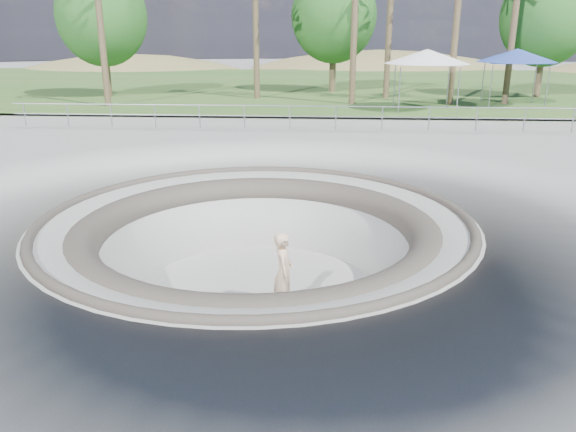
% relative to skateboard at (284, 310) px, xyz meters
% --- Properties ---
extents(ground, '(180.00, 180.00, 0.00)m').
position_rel_skateboard_xyz_m(ground, '(-0.74, 1.06, 1.84)').
color(ground, '#A5A6A0').
rests_on(ground, ground).
extents(skate_bowl, '(14.00, 14.00, 4.10)m').
position_rel_skateboard_xyz_m(skate_bowl, '(-0.74, 1.06, 0.01)').
color(skate_bowl, '#A5A6A0').
rests_on(skate_bowl, ground).
extents(grass_strip, '(180.00, 36.00, 0.12)m').
position_rel_skateboard_xyz_m(grass_strip, '(-0.74, 35.06, 2.06)').
color(grass_strip, '#325D25').
rests_on(grass_strip, ground).
extents(distant_hills, '(103.20, 45.00, 28.60)m').
position_rel_skateboard_xyz_m(distant_hills, '(3.04, 58.23, -5.18)').
color(distant_hills, olive).
rests_on(distant_hills, ground).
extents(safety_railing, '(25.00, 0.06, 1.03)m').
position_rel_skateboard_xyz_m(safety_railing, '(-0.74, 13.06, 2.53)').
color(safety_railing, gray).
rests_on(safety_railing, ground).
extents(skateboard, '(0.78, 0.30, 0.08)m').
position_rel_skateboard_xyz_m(skateboard, '(0.00, 0.00, 0.00)').
color(skateboard, brown).
rests_on(skateboard, ground).
extents(skater, '(0.49, 0.70, 1.84)m').
position_rel_skateboard_xyz_m(skater, '(0.00, 0.00, 0.94)').
color(skater, beige).
rests_on(skater, skateboard).
extents(canopy_white, '(6.16, 6.16, 3.11)m').
position_rel_skateboard_xyz_m(canopy_white, '(5.98, 19.06, 4.84)').
color(canopy_white, gray).
rests_on(canopy_white, ground).
extents(canopy_blue, '(6.07, 6.07, 3.08)m').
position_rel_skateboard_xyz_m(canopy_blue, '(11.27, 21.48, 4.82)').
color(canopy_blue, gray).
rests_on(canopy_blue, ground).
extents(bushy_tree_left, '(5.57, 5.07, 8.04)m').
position_rel_skateboard_xyz_m(bushy_tree_left, '(-13.16, 24.27, 6.99)').
color(bushy_tree_left, brown).
rests_on(bushy_tree_left, ground).
extents(bushy_tree_mid, '(5.69, 5.17, 8.20)m').
position_rel_skateboard_xyz_m(bushy_tree_mid, '(1.17, 28.32, 7.10)').
color(bushy_tree_mid, brown).
rests_on(bushy_tree_mid, ground).
extents(bushy_tree_right, '(5.53, 5.03, 7.98)m').
position_rel_skateboard_xyz_m(bushy_tree_right, '(14.15, 25.94, 6.95)').
color(bushy_tree_right, brown).
rests_on(bushy_tree_right, ground).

